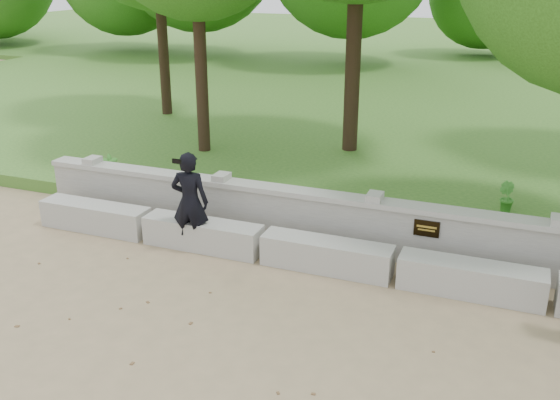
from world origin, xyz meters
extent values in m
plane|color=tan|center=(0.00, 0.00, 0.00)|extent=(80.00, 80.00, 0.00)
cube|color=#366724|center=(0.00, 14.00, 0.12)|extent=(40.00, 22.00, 0.25)
cube|color=beige|center=(-5.00, 1.90, 0.23)|extent=(1.90, 0.45, 0.45)
cube|color=beige|center=(-3.00, 1.90, 0.23)|extent=(1.90, 0.45, 0.45)
cube|color=beige|center=(-1.00, 1.90, 0.23)|extent=(1.90, 0.45, 0.45)
cube|color=beige|center=(1.00, 1.90, 0.23)|extent=(1.90, 0.45, 0.45)
cube|color=#B1AEA7|center=(0.00, 2.60, 0.41)|extent=(12.50, 0.25, 0.82)
cube|color=beige|center=(0.00, 2.60, 0.86)|extent=(12.50, 0.35, 0.08)
cube|color=black|center=(0.30, 2.46, 0.62)|extent=(0.36, 0.02, 0.24)
imported|color=black|center=(-3.14, 1.80, 0.78)|extent=(0.63, 0.47, 1.56)
cube|color=black|center=(-3.14, 1.49, 1.51)|extent=(0.14, 0.04, 0.07)
cylinder|color=#382619|center=(-7.87, 8.96, 2.30)|extent=(0.28, 0.28, 4.10)
cylinder|color=#382619|center=(-5.16, 6.04, 2.23)|extent=(0.27, 0.27, 3.96)
cylinder|color=#382619|center=(-2.15, 7.28, 2.69)|extent=(0.33, 0.33, 4.88)
imported|color=#429131|center=(-5.66, 3.30, 0.54)|extent=(0.35, 0.37, 0.59)
imported|color=#429131|center=(1.29, 4.57, 0.51)|extent=(0.36, 0.36, 0.51)
camera|label=1|loc=(1.33, -5.87, 4.12)|focal=40.00mm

